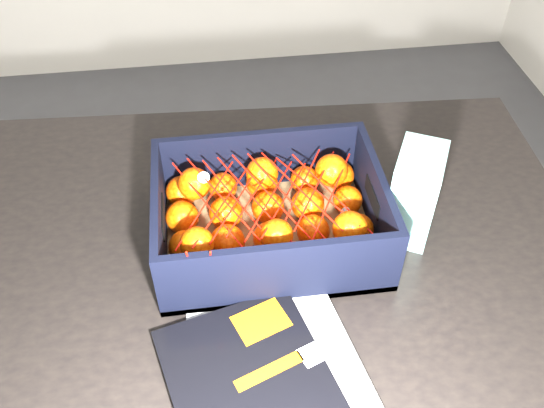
{
  "coord_description": "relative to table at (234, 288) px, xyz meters",
  "views": [
    {
      "loc": [
        0.25,
        -0.76,
        1.48
      ],
      "look_at": [
        0.34,
        -0.13,
        0.86
      ],
      "focal_mm": 38.87,
      "sensor_mm": 36.0,
      "label": 1
    }
  ],
  "objects": [
    {
      "name": "retail_carton",
      "position": [
        0.3,
        0.01,
        0.18
      ],
      "size": [
        0.11,
        0.13,
        0.16
      ],
      "primitive_type": "cube",
      "rotation": [
        0.0,
        0.0,
        -0.47
      ],
      "color": "white",
      "rests_on": "table"
    },
    {
      "name": "mesh_net",
      "position": [
        0.06,
        0.01,
        0.2
      ],
      "size": [
        0.3,
        0.24,
        0.09
      ],
      "color": "red",
      "rests_on": "clementine_heap"
    },
    {
      "name": "magazine_stack",
      "position": [
        0.03,
        -0.26,
        0.11
      ],
      "size": [
        0.31,
        0.32,
        0.02
      ],
      "color": "#BBBBB6",
      "rests_on": "table"
    },
    {
      "name": "produce_crate",
      "position": [
        0.07,
        0.02,
        0.14
      ],
      "size": [
        0.36,
        0.27,
        0.13
      ],
      "color": "olive",
      "rests_on": "table"
    },
    {
      "name": "clementine_heap",
      "position": [
        0.06,
        0.02,
        0.15
      ],
      "size": [
        0.34,
        0.25,
        0.1
      ],
      "color": "#FA4A05",
      "rests_on": "produce_crate"
    },
    {
      "name": "table",
      "position": [
        0.0,
        0.0,
        0.0
      ],
      "size": [
        1.24,
        0.87,
        0.75
      ],
      "color": "black",
      "rests_on": "ground"
    }
  ]
}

